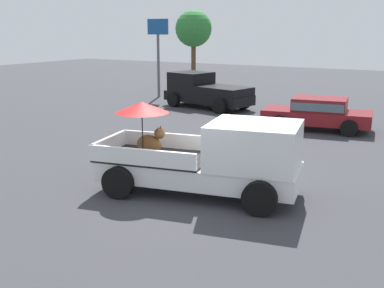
% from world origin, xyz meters
% --- Properties ---
extents(ground_plane, '(80.00, 80.00, 0.00)m').
position_xyz_m(ground_plane, '(0.00, 0.00, 0.00)').
color(ground_plane, '#38383D').
extents(pickup_truck_main, '(5.32, 3.03, 2.28)m').
position_xyz_m(pickup_truck_main, '(0.39, 0.07, 0.98)').
color(pickup_truck_main, black).
rests_on(pickup_truck_main, ground).
extents(pickup_truck_red, '(5.08, 2.99, 1.80)m').
position_xyz_m(pickup_truck_red, '(-6.24, 11.84, 0.87)').
color(pickup_truck_red, black).
rests_on(pickup_truck_red, ground).
extents(parked_sedan_far, '(4.51, 2.45, 1.33)m').
position_xyz_m(parked_sedan_far, '(0.46, 9.19, 0.74)').
color(parked_sedan_far, black).
rests_on(parked_sedan_far, ground).
extents(motel_sign, '(1.40, 0.16, 4.61)m').
position_xyz_m(motel_sign, '(-10.58, 13.95, 3.27)').
color(motel_sign, '#59595B').
rests_on(motel_sign, ground).
extents(tree_by_lot, '(2.49, 2.49, 5.30)m').
position_xyz_m(tree_by_lot, '(-11.01, 18.96, 4.00)').
color(tree_by_lot, brown).
rests_on(tree_by_lot, ground).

